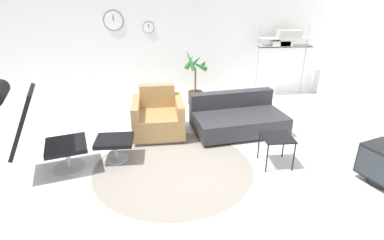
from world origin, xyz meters
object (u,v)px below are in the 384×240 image
ottoman (115,144)px  shelf_unit (285,41)px  armchair_red (158,118)px  potted_plant (195,84)px  side_table (277,140)px  couch_low (237,119)px  lounge_chair (31,124)px

ottoman → shelf_unit: size_ratio=0.32×
armchair_red → ottoman: bearing=50.7°
ottoman → potted_plant: potted_plant is taller
ottoman → side_table: 2.32m
couch_low → potted_plant: (-0.60, 1.48, 0.21)m
armchair_red → potted_plant: size_ratio=0.74×
armchair_red → side_table: bearing=143.6°
ottoman → couch_low: size_ratio=0.31×
lounge_chair → shelf_unit: 5.34m
ottoman → side_table: bearing=-8.5°
ottoman → armchair_red: 1.02m
lounge_chair → couch_low: size_ratio=0.77×
shelf_unit → side_table: bearing=-111.4°
potted_plant → ottoman: bearing=-121.5°
shelf_unit → armchair_red: bearing=-146.9°
side_table → couch_low: bearing=103.4°
couch_low → potted_plant: 1.61m
shelf_unit → potted_plant: bearing=-170.2°
couch_low → shelf_unit: shelf_unit is taller
potted_plant → side_table: bearing=-71.7°
lounge_chair → side_table: (3.25, -0.06, -0.35)m
couch_low → lounge_chair: bearing=11.5°
side_table → shelf_unit: (1.17, 3.00, 0.88)m
lounge_chair → couch_low: (2.97, 1.11, -0.52)m
ottoman → armchair_red: (0.63, 0.81, 0.04)m
lounge_chair → potted_plant: (2.37, 2.59, -0.31)m
ottoman → side_table: side_table is taller
lounge_chair → armchair_red: (1.58, 1.09, -0.45)m
lounge_chair → armchair_red: bearing=108.2°
potted_plant → shelf_unit: bearing=9.8°
lounge_chair → armchair_red: lounge_chair is taller
couch_low → side_table: bearing=94.4°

